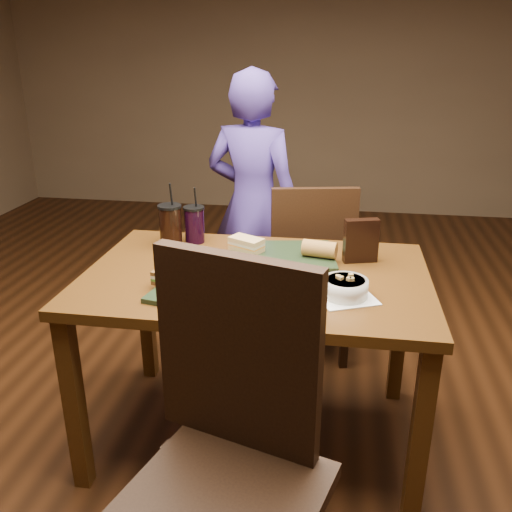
% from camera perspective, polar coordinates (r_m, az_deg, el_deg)
% --- Properties ---
extents(ground, '(6.00, 6.00, 0.00)m').
position_cam_1_polar(ground, '(2.45, 0.00, -18.21)').
color(ground, '#381C0B').
rests_on(ground, ground).
extents(dining_table, '(1.30, 0.85, 0.75)m').
position_cam_1_polar(dining_table, '(2.09, 0.00, -4.10)').
color(dining_table, '#4F2F0F').
rests_on(dining_table, ground).
extents(chair_near, '(0.58, 0.59, 1.08)m').
position_cam_1_polar(chair_near, '(1.48, -2.78, -19.08)').
color(chair_near, black).
rests_on(chair_near, ground).
extents(chair_far, '(0.48, 0.48, 0.95)m').
position_cam_1_polar(chair_far, '(2.75, 6.09, -0.89)').
color(chair_far, black).
rests_on(chair_far, ground).
extents(diner, '(0.60, 0.46, 1.46)m').
position_cam_1_polar(diner, '(3.00, -0.33, 5.28)').
color(diner, '#453187').
rests_on(diner, ground).
extents(tray_near, '(0.47, 0.39, 0.02)m').
position_cam_1_polar(tray_near, '(1.89, -4.06, -3.71)').
color(tray_near, black).
rests_on(tray_near, dining_table).
extents(tray_far, '(0.47, 0.38, 0.02)m').
position_cam_1_polar(tray_far, '(2.20, 2.69, 0.05)').
color(tray_far, black).
rests_on(tray_far, dining_table).
extents(salad_bowl, '(0.24, 0.24, 0.08)m').
position_cam_1_polar(salad_bowl, '(1.87, -2.10, -2.33)').
color(salad_bowl, silver).
rests_on(salad_bowl, tray_near).
extents(soup_bowl, '(0.25, 0.25, 0.08)m').
position_cam_1_polar(soup_bowl, '(1.88, 9.38, -3.28)').
color(soup_bowl, white).
rests_on(soup_bowl, dining_table).
extents(sandwich_near, '(0.12, 0.09, 0.05)m').
position_cam_1_polar(sandwich_near, '(1.94, -9.20, -2.22)').
color(sandwich_near, '#593819').
rests_on(sandwich_near, tray_near).
extents(sandwich_far, '(0.16, 0.13, 0.05)m').
position_cam_1_polar(sandwich_far, '(2.22, -1.02, 1.26)').
color(sandwich_far, tan).
rests_on(sandwich_far, tray_far).
extents(baguette_near, '(0.13, 0.09, 0.06)m').
position_cam_1_polar(baguette_near, '(1.73, -1.29, -4.67)').
color(baguette_near, '#AD7533').
rests_on(baguette_near, tray_near).
extents(baguette_far, '(0.14, 0.09, 0.07)m').
position_cam_1_polar(baguette_far, '(2.17, 6.70, 0.74)').
color(baguette_far, '#AD7533').
rests_on(baguette_far, tray_far).
extents(cup_cola, '(0.10, 0.10, 0.28)m').
position_cam_1_polar(cup_cola, '(2.35, -9.00, 3.26)').
color(cup_cola, black).
rests_on(cup_cola, dining_table).
extents(cup_berry, '(0.09, 0.09, 0.25)m').
position_cam_1_polar(cup_berry, '(2.37, -6.51, 3.34)').
color(cup_berry, black).
rests_on(cup_berry, dining_table).
extents(chip_bag, '(0.14, 0.08, 0.18)m').
position_cam_1_polar(chip_bag, '(2.18, 10.99, 1.59)').
color(chip_bag, black).
rests_on(chip_bag, dining_table).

